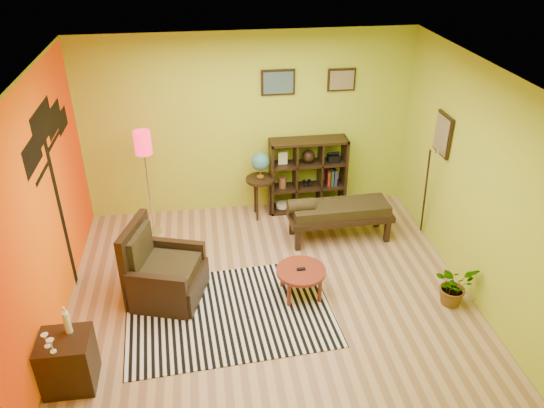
{
  "coord_description": "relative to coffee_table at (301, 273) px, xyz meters",
  "views": [
    {
      "loc": [
        -0.71,
        -5.28,
        4.31
      ],
      "look_at": [
        0.1,
        0.41,
        1.05
      ],
      "focal_mm": 35.0,
      "sensor_mm": 36.0,
      "label": 1
    }
  ],
  "objects": [
    {
      "name": "armchair",
      "position": [
        -1.7,
        0.22,
        -0.02
      ],
      "size": [
        1.04,
        1.03,
        1.01
      ],
      "color": "black",
      "rests_on": "ground"
    },
    {
      "name": "ground",
      "position": [
        -0.39,
        0.1,
        -0.33
      ],
      "size": [
        5.0,
        5.0,
        0.0
      ],
      "primitive_type": "plane",
      "color": "tan",
      "rests_on": "ground"
    },
    {
      "name": "bench",
      "position": [
        0.76,
        1.21,
        0.12
      ],
      "size": [
        1.53,
        0.57,
        0.7
      ],
      "color": "black",
      "rests_on": "ground"
    },
    {
      "name": "potted_plant",
      "position": [
        1.82,
        -0.42,
        -0.12
      ],
      "size": [
        0.64,
        0.67,
        0.41
      ],
      "primitive_type": "imported",
      "rotation": [
        0.0,
        0.0,
        0.39
      ],
      "color": "#26661E",
      "rests_on": "ground"
    },
    {
      "name": "cube_shelf",
      "position": [
        0.52,
        2.13,
        0.27
      ],
      "size": [
        1.2,
        0.35,
        1.2
      ],
      "color": "black",
      "rests_on": "ground"
    },
    {
      "name": "side_cabinet",
      "position": [
        -2.59,
        -1.08,
        -0.02
      ],
      "size": [
        0.51,
        0.46,
        0.92
      ],
      "color": "black",
      "rests_on": "ground"
    },
    {
      "name": "zebra_rug",
      "position": [
        -0.92,
        -0.23,
        -0.32
      ],
      "size": [
        2.56,
        1.86,
        0.01
      ],
      "primitive_type": "cube",
      "rotation": [
        0.0,
        0.0,
        0.07
      ],
      "color": "white",
      "rests_on": "ground"
    },
    {
      "name": "floor_lamp",
      "position": [
        -1.91,
        1.72,
        0.99
      ],
      "size": [
        0.25,
        0.25,
        1.63
      ],
      "color": "silver",
      "rests_on": "ground"
    },
    {
      "name": "room_shell",
      "position": [
        -0.49,
        0.11,
        1.47
      ],
      "size": [
        5.04,
        4.54,
        2.82
      ],
      "color": "#B0CA2C",
      "rests_on": "ground"
    },
    {
      "name": "globe_table",
      "position": [
        -0.26,
        2.0,
        0.5
      ],
      "size": [
        0.45,
        0.45,
        1.09
      ],
      "color": "black",
      "rests_on": "ground"
    },
    {
      "name": "coffee_table",
      "position": [
        0.0,
        0.0,
        0.0
      ],
      "size": [
        0.62,
        0.62,
        0.4
      ],
      "color": "maroon",
      "rests_on": "ground"
    }
  ]
}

